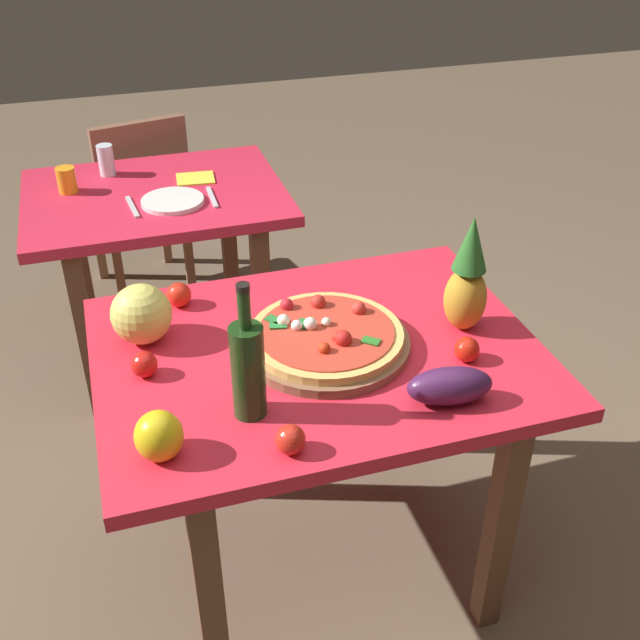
{
  "coord_description": "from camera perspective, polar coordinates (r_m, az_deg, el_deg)",
  "views": [
    {
      "loc": [
        -0.46,
        -1.51,
        1.86
      ],
      "look_at": [
        0.02,
        0.05,
        0.79
      ],
      "focal_mm": 42.74,
      "sensor_mm": 36.0,
      "label": 1
    }
  ],
  "objects": [
    {
      "name": "ground_plane",
      "position": [
        2.44,
        -0.17,
        -16.62
      ],
      "size": [
        10.0,
        10.0,
        0.0
      ],
      "primitive_type": "plane",
      "color": "brown"
    },
    {
      "name": "display_table",
      "position": [
        1.99,
        -0.2,
        -4.5
      ],
      "size": [
        1.12,
        0.84,
        0.74
      ],
      "color": "brown",
      "rests_on": "ground_plane"
    },
    {
      "name": "background_table",
      "position": [
        2.92,
        -12.04,
        7.19
      ],
      "size": [
        0.93,
        0.73,
        0.74
      ],
      "color": "brown",
      "rests_on": "ground_plane"
    },
    {
      "name": "dining_chair",
      "position": [
        3.51,
        -13.33,
        9.02
      ],
      "size": [
        0.48,
        0.48,
        0.85
      ],
      "rotation": [
        0.0,
        0.0,
        3.36
      ],
      "color": "brown",
      "rests_on": "ground_plane"
    },
    {
      "name": "pizza_board",
      "position": [
        1.93,
        0.44,
        -1.7
      ],
      "size": [
        0.43,
        0.43,
        0.02
      ],
      "primitive_type": "cylinder",
      "color": "brown",
      "rests_on": "display_table"
    },
    {
      "name": "pizza",
      "position": [
        1.92,
        0.4,
        -0.97
      ],
      "size": [
        0.39,
        0.39,
        0.06
      ],
      "color": "#E7B55D",
      "rests_on": "pizza_board"
    },
    {
      "name": "wine_bottle",
      "position": [
        1.67,
        -5.42,
        -3.59
      ],
      "size": [
        0.08,
        0.08,
        0.34
      ],
      "color": "#1A3815",
      "rests_on": "display_table"
    },
    {
      "name": "pineapple_left",
      "position": [
        1.98,
        10.97,
        2.95
      ],
      "size": [
        0.11,
        0.11,
        0.32
      ],
      "color": "#BC8B26",
      "rests_on": "display_table"
    },
    {
      "name": "melon",
      "position": [
        1.98,
        -13.23,
        0.43
      ],
      "size": [
        0.16,
        0.16,
        0.16
      ],
      "primitive_type": "sphere",
      "color": "#DAD15E",
      "rests_on": "display_table"
    },
    {
      "name": "bell_pepper",
      "position": [
        1.63,
        -11.97,
        -8.49
      ],
      "size": [
        0.1,
        0.1,
        0.11
      ],
      "primitive_type": "ellipsoid",
      "color": "yellow",
      "rests_on": "display_table"
    },
    {
      "name": "eggplant",
      "position": [
        1.76,
        9.69,
        -4.88
      ],
      "size": [
        0.21,
        0.12,
        0.09
      ],
      "primitive_type": "ellipsoid",
      "rotation": [
        0.0,
        0.0,
        2.98
      ],
      "color": "#441C46",
      "rests_on": "display_table"
    },
    {
      "name": "tomato_by_bottle",
      "position": [
        1.62,
        -2.24,
        -8.93
      ],
      "size": [
        0.07,
        0.07,
        0.07
      ],
      "primitive_type": "sphere",
      "color": "red",
      "rests_on": "display_table"
    },
    {
      "name": "tomato_near_board",
      "position": [
        2.13,
        -10.52,
        1.87
      ],
      "size": [
        0.07,
        0.07,
        0.07
      ],
      "primitive_type": "sphere",
      "color": "red",
      "rests_on": "display_table"
    },
    {
      "name": "tomato_beside_pepper",
      "position": [
        1.87,
        -13.03,
        -3.25
      ],
      "size": [
        0.06,
        0.06,
        0.06
      ],
      "primitive_type": "sphere",
      "color": "red",
      "rests_on": "display_table"
    },
    {
      "name": "tomato_at_corner",
      "position": [
        1.91,
        10.93,
        -2.18
      ],
      "size": [
        0.06,
        0.06,
        0.06
      ],
      "primitive_type": "sphere",
      "color": "red",
      "rests_on": "display_table"
    },
    {
      "name": "drinking_glass_juice",
      "position": [
        2.93,
        -18.44,
        9.92
      ],
      "size": [
        0.07,
        0.07,
        0.09
      ],
      "primitive_type": "cylinder",
      "color": "orange",
      "rests_on": "background_table"
    },
    {
      "name": "drinking_glass_water",
      "position": [
        3.04,
        -15.72,
        11.45
      ],
      "size": [
        0.06,
        0.06,
        0.12
      ],
      "primitive_type": "cylinder",
      "color": "silver",
      "rests_on": "background_table"
    },
    {
      "name": "dinner_plate",
      "position": [
        2.76,
        -10.98,
        8.75
      ],
      "size": [
        0.22,
        0.22,
        0.02
      ],
      "primitive_type": "cylinder",
      "color": "white",
      "rests_on": "background_table"
    },
    {
      "name": "fork_utensil",
      "position": [
        2.75,
        -13.88,
        8.22
      ],
      "size": [
        0.03,
        0.18,
        0.01
      ],
      "primitive_type": "cube",
      "rotation": [
        0.0,
        0.0,
        0.1
      ],
      "color": "silver",
      "rests_on": "background_table"
    },
    {
      "name": "knife_utensil",
      "position": [
        2.78,
        -8.09,
        9.09
      ],
      "size": [
        0.02,
        0.18,
        0.01
      ],
      "primitive_type": "cube",
      "rotation": [
        0.0,
        0.0,
        -0.02
      ],
      "color": "silver",
      "rests_on": "background_table"
    },
    {
      "name": "napkin_folded",
      "position": [
        2.95,
        -9.32,
        10.41
      ],
      "size": [
        0.15,
        0.13,
        0.01
      ],
      "primitive_type": "cube",
      "rotation": [
        0.0,
        0.0,
        -0.1
      ],
      "color": "yellow",
      "rests_on": "background_table"
    }
  ]
}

